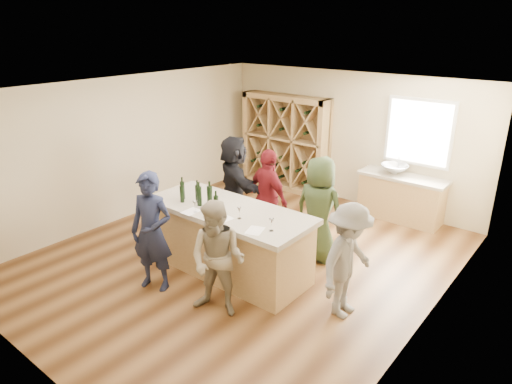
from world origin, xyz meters
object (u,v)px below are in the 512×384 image
Objects in this scene: wine_rack at (285,143)px; wine_bottle_e at (210,197)px; wine_bottle_b at (182,194)px; wine_bottle_d at (199,196)px; wine_bottle_a at (183,190)px; person_near_left at (152,232)px; person_server at (348,261)px; wine_bottle_c at (197,194)px; person_far_right at (319,209)px; person_far_mid at (268,197)px; wine_bottle_f at (216,206)px; person_far_left at (234,182)px; person_near_right at (218,259)px; tasting_counter_base at (228,242)px; sink at (394,169)px.

wine_rack is 4.10m from wine_bottle_e.
wine_bottle_d reaches higher than wine_bottle_b.
wine_bottle_a is 0.14m from wine_bottle_b.
person_near_left is 1.12× the size of person_server.
person_far_right is (1.42, 1.33, -0.33)m from wine_bottle_c.
person_far_mid is (0.59, 1.46, -0.35)m from wine_bottle_b.
wine_bottle_f reaches higher than wine_bottle_c.
wine_bottle_c is at bearing 139.44° from person_far_left.
person_near_left is 1.01× the size of person_far_right.
wine_bottle_b is at bearing 177.25° from wine_bottle_f.
person_far_mid is (0.68, 1.36, -0.36)m from wine_bottle_a.
wine_bottle_a is 0.16× the size of person_near_left.
wine_bottle_d is 1.35m from person_near_right.
person_far_right is 5.92× the size of wine_bottle_f.
person_far_right is (-1.12, 1.10, 0.08)m from person_server.
wine_bottle_c is 0.93× the size of wine_bottle_d.
sink is at bearing 73.08° from tasting_counter_base.
wine_bottle_c reaches higher than sink.
person_server reaches higher than wine_bottle_e.
person_far_right is at bearing 38.57° from person_near_left.
person_near_left is at bearing 168.65° from person_near_right.
person_near_left reaches higher than person_near_right.
tasting_counter_base is 1.56m from person_far_right.
wine_bottle_c reaches higher than wine_bottle_b.
sink is 2.77m from person_far_mid.
wine_bottle_e is at bearing 102.19° from person_far_mid.
wine_bottle_f is at bearing -18.15° from wine_bottle_c.
wine_rack is at bearing -47.37° from person_far_left.
person_far_right is at bearing 39.22° from wine_bottle_a.
wine_bottle_e is (0.17, 0.06, 0.02)m from wine_bottle_d.
tasting_counter_base is 1.44× the size of person_near_left.
wine_bottle_a is 0.96× the size of wine_bottle_f.
wine_rack is 7.33× the size of wine_bottle_f.
wine_bottle_c is at bearing 147.02° from wine_bottle_d.
person_near_left reaches higher than wine_bottle_a.
wine_bottle_e is (-1.36, -3.80, 0.23)m from sink.
wine_bottle_e is at bearing -70.89° from wine_rack.
sink is 2.01× the size of wine_bottle_b.
sink is 4.16m from wine_bottle_d.
person_far_mid reaches higher than wine_bottle_d.
wine_bottle_e is (0.58, 0.03, 0.02)m from wine_bottle_a.
wine_bottle_a is (0.77, -3.90, 0.12)m from wine_rack.
person_near_left is at bearing -117.60° from tasting_counter_base.
wine_bottle_c is at bearing 161.85° from wine_bottle_f.
wine_bottle_e is 1.71m from person_far_left.
person_near_left reaches higher than person_server.
person_far_mid is 0.96× the size of person_far_left.
wine_bottle_e is 1.39m from person_far_mid.
person_far_left is at bearing 82.75° from person_near_left.
wine_rack reaches higher than tasting_counter_base.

